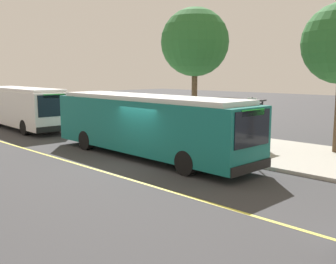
{
  "coord_description": "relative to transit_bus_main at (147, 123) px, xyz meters",
  "views": [
    {
      "loc": [
        12.88,
        -11.41,
        3.99
      ],
      "look_at": [
        0.23,
        1.38,
        1.28
      ],
      "focal_mm": 41.89,
      "sensor_mm": 36.0,
      "label": 1
    }
  ],
  "objects": [
    {
      "name": "lane_stripe_center",
      "position": [
        0.82,
        -3.21,
        -1.61
      ],
      "size": [
        36.0,
        0.14,
        0.01
      ],
      "primitive_type": "cube",
      "color": "#E0D64C",
      "rests_on": "ground_plane"
    },
    {
      "name": "transit_bus_second",
      "position": [
        -13.75,
        0.25,
        -0.0
      ],
      "size": [
        10.77,
        3.19,
        2.95
      ],
      "color": "white",
      "rests_on": "ground_plane"
    },
    {
      "name": "pedestrian_commuter",
      "position": [
        2.17,
        3.41,
        -0.5
      ],
      "size": [
        0.24,
        0.4,
        1.69
      ],
      "color": "#282D47",
      "rests_on": "sidewalk_curb"
    },
    {
      "name": "route_sign_post",
      "position": [
        4.26,
        2.36,
        0.34
      ],
      "size": [
        0.44,
        0.08,
        2.8
      ],
      "color": "#333338",
      "rests_on": "sidewalk_curb"
    },
    {
      "name": "waiting_bench",
      "position": [
        1.41,
        5.06,
        -0.98
      ],
      "size": [
        1.6,
        0.48,
        0.95
      ],
      "color": "brown",
      "rests_on": "sidewalk_curb"
    },
    {
      "name": "transit_bus_main",
      "position": [
        0.0,
        0.0,
        0.0
      ],
      "size": [
        12.03,
        2.91,
        2.95
      ],
      "color": "#146B66",
      "rests_on": "ground_plane"
    },
    {
      "name": "bus_shelter",
      "position": [
        1.37,
        5.05,
        0.3
      ],
      "size": [
        2.9,
        1.6,
        2.48
      ],
      "color": "#333338",
      "rests_on": "sidewalk_curb"
    },
    {
      "name": "ground_plane",
      "position": [
        0.82,
        -1.01,
        -1.62
      ],
      "size": [
        120.0,
        120.0,
        0.0
      ],
      "primitive_type": "plane",
      "color": "#38383A"
    },
    {
      "name": "street_tree_upstreet",
      "position": [
        -2.57,
        6.41,
        4.25
      ],
      "size": [
        4.23,
        4.23,
        7.86
      ],
      "color": "brown",
      "rests_on": "sidewalk_curb"
    },
    {
      "name": "sidewalk_curb",
      "position": [
        0.82,
        4.99,
        -1.54
      ],
      "size": [
        44.0,
        6.4,
        0.15
      ],
      "primitive_type": "cube",
      "color": "#A8A399",
      "rests_on": "ground_plane"
    }
  ]
}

